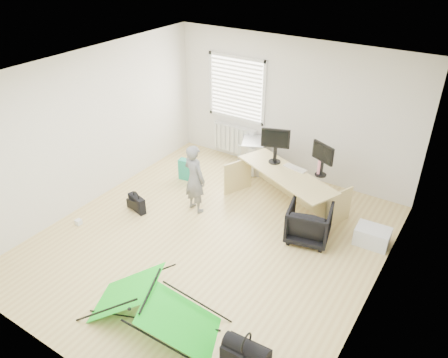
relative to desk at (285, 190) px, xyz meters
The scene contains 18 objects.
ground 1.67m from the desk, 109.37° to the right, with size 5.50×5.50×0.00m, color #D2B770.
back_wall 1.67m from the desk, 114.21° to the left, with size 5.00×0.02×2.70m, color silver.
window 2.42m from the desk, 146.19° to the left, with size 1.20×0.06×1.20m, color silver.
radiator 2.08m from the desk, 147.11° to the left, with size 1.00×0.12×0.60m, color silver.
desk is the anchor object (origin of this frame).
filing_cabinet 1.44m from the desk, 142.71° to the left, with size 0.43×0.57×0.67m, color #A8A9AD.
monitor_left 0.73m from the desk, 144.34° to the left, with size 0.51×0.11×0.48m, color black.
monitor_right 0.81m from the desk, 26.97° to the left, with size 0.46×0.10×0.44m, color black.
keyboard 0.43m from the desk, 77.01° to the left, with size 0.43×0.15×0.02m, color beige.
thermos 0.73m from the desk, 29.77° to the left, with size 0.08×0.08×0.28m, color #D37685.
office_chair 0.98m from the desk, 41.01° to the right, with size 0.66×0.68×0.62m, color black.
person 1.61m from the desk, 143.30° to the right, with size 0.46×0.30×1.26m, color slate.
kite 3.31m from the desk, 93.65° to the right, with size 1.75×0.77×0.54m, color #14DC21, non-canonical shape.
storage_crate 1.67m from the desk, ahead, with size 0.52×0.37×0.29m, color silver.
tote_bag 2.04m from the desk, behind, with size 0.36×0.16×0.42m, color #1E8E6F.
laptop_bag 2.62m from the desk, 143.83° to the right, with size 0.39×0.12×0.29m, color black.
white_box 3.60m from the desk, 137.95° to the right, with size 0.09×0.09×0.09m, color silver.
duffel_bag 3.37m from the desk, 71.22° to the right, with size 0.54×0.28×0.24m, color black.
Camera 1 is at (3.22, -4.55, 4.39)m, focal length 35.00 mm.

